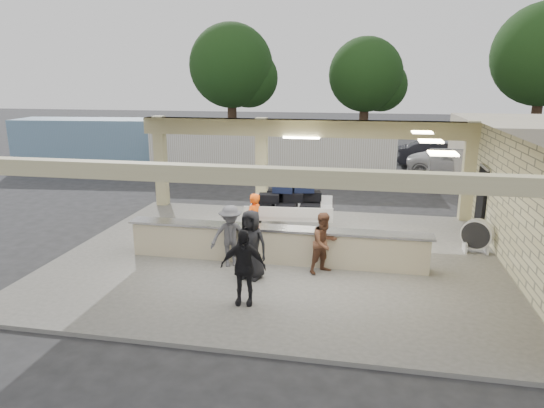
% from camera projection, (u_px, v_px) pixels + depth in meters
% --- Properties ---
extents(ground, '(120.00, 120.00, 0.00)m').
position_uv_depth(ground, '(279.00, 258.00, 13.68)').
color(ground, '#262629').
rests_on(ground, ground).
extents(pavilion, '(12.01, 10.00, 3.55)m').
position_uv_depth(pavilion, '(290.00, 207.00, 13.93)').
color(pavilion, '#605E59').
rests_on(pavilion, ground).
extents(baggage_counter, '(8.20, 0.58, 0.98)m').
position_uv_depth(baggage_counter, '(275.00, 245.00, 13.06)').
color(baggage_counter, beige).
rests_on(baggage_counter, pavilion).
extents(luggage_cart, '(2.86, 1.92, 1.59)m').
position_uv_depth(luggage_cart, '(289.00, 206.00, 15.56)').
color(luggage_cart, white).
rests_on(luggage_cart, pavilion).
extents(drum_fan, '(0.91, 0.64, 0.97)m').
position_uv_depth(drum_fan, '(477.00, 235.00, 13.79)').
color(drum_fan, white).
rests_on(drum_fan, pavilion).
extents(baggage_handler, '(0.55, 0.69, 1.67)m').
position_uv_depth(baggage_handler, '(253.00, 222.00, 13.90)').
color(baggage_handler, '#FF530D').
rests_on(baggage_handler, pavilion).
extents(passenger_a, '(0.79, 0.78, 1.59)m').
position_uv_depth(passenger_a, '(324.00, 243.00, 12.26)').
color(passenger_a, brown).
rests_on(passenger_a, pavilion).
extents(passenger_b, '(1.03, 0.46, 1.70)m').
position_uv_depth(passenger_b, '(243.00, 267.00, 10.55)').
color(passenger_b, black).
rests_on(passenger_b, pavilion).
extents(passenger_c, '(1.13, 0.78, 1.65)m').
position_uv_depth(passenger_c, '(231.00, 236.00, 12.70)').
color(passenger_c, '#4B4A4F').
rests_on(passenger_c, pavilion).
extents(passenger_d, '(0.91, 0.53, 1.75)m').
position_uv_depth(passenger_d, '(251.00, 245.00, 11.89)').
color(passenger_d, black).
rests_on(passenger_d, pavilion).
extents(car_white_a, '(5.52, 3.48, 1.46)m').
position_uv_depth(car_white_a, '(461.00, 164.00, 24.42)').
color(car_white_a, silver).
rests_on(car_white_a, ground).
extents(car_white_b, '(4.57, 2.21, 1.39)m').
position_uv_depth(car_white_b, '(544.00, 168.00, 23.69)').
color(car_white_b, silver).
rests_on(car_white_b, ground).
extents(car_dark, '(4.70, 1.66, 1.57)m').
position_uv_depth(car_dark, '(440.00, 154.00, 27.34)').
color(car_dark, black).
rests_on(car_dark, ground).
extents(container_white, '(12.15, 2.96, 2.61)m').
position_uv_depth(container_white, '(272.00, 152.00, 24.45)').
color(container_white, silver).
rests_on(container_white, ground).
extents(container_blue, '(10.84, 3.64, 2.76)m').
position_uv_depth(container_blue, '(114.00, 144.00, 26.88)').
color(container_blue, '#6989A8').
rests_on(container_blue, ground).
extents(tree_left, '(6.60, 6.30, 9.00)m').
position_uv_depth(tree_left, '(236.00, 69.00, 36.64)').
color(tree_left, '#382619').
rests_on(tree_left, ground).
extents(tree_mid, '(6.00, 5.60, 8.00)m').
position_uv_depth(tree_mid, '(370.00, 78.00, 36.85)').
color(tree_mid, '#382619').
rests_on(tree_mid, ground).
extents(adjacent_building, '(6.00, 8.00, 3.20)m').
position_uv_depth(adjacent_building, '(535.00, 157.00, 21.02)').
color(adjacent_building, beige).
rests_on(adjacent_building, ground).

